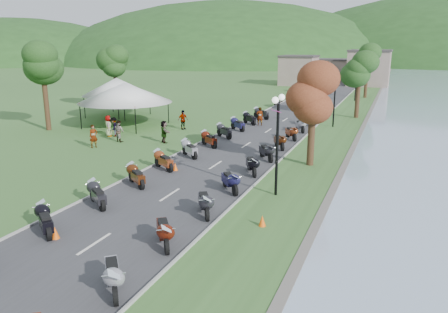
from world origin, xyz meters
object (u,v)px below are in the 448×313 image
(pedestrian_b, at_px, (120,142))
(pedestrian_c, at_px, (115,136))
(vendor_tent_main, at_px, (126,104))
(pedestrian_a, at_px, (94,147))

(pedestrian_b, bearing_deg, pedestrian_c, -26.31)
(vendor_tent_main, xyz_separation_m, pedestrian_a, (2.72, -8.26, -2.00))
(vendor_tent_main, height_order, pedestrian_b, vendor_tent_main)
(pedestrian_a, xyz_separation_m, pedestrian_b, (0.57, 2.37, 0.00))
(vendor_tent_main, height_order, pedestrian_a, vendor_tent_main)
(pedestrian_a, distance_m, pedestrian_c, 3.98)
(pedestrian_a, bearing_deg, vendor_tent_main, 50.32)
(pedestrian_c, bearing_deg, pedestrian_b, 20.34)
(pedestrian_a, distance_m, pedestrian_b, 2.44)
(pedestrian_b, xyz_separation_m, pedestrian_c, (-1.53, 1.49, 0.00))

